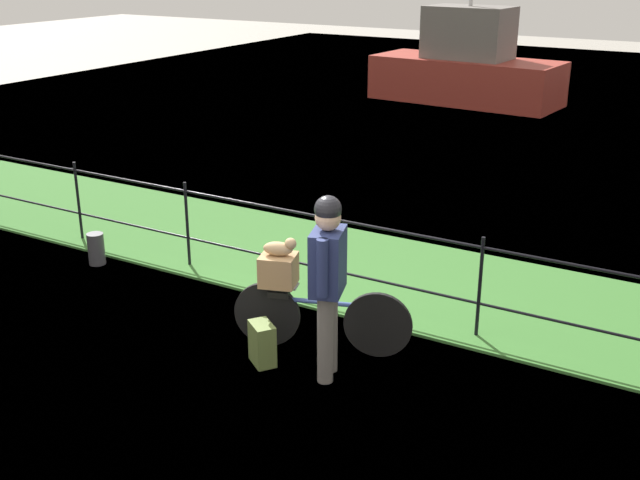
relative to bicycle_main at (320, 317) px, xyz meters
The scene contains 11 objects.
ground_plane 1.08m from the bicycle_main, 126.13° to the right, with size 60.00×60.00×0.00m, color gray.
grass_strip 2.04m from the bicycle_main, 107.43° to the left, with size 27.00×2.40×0.03m, color #38702D.
harbor_water 10.55m from the bicycle_main, 93.27° to the left, with size 30.00×30.00×0.00m, color #426684.
iron_fence 1.19m from the bicycle_main, 121.13° to the left, with size 18.04×0.04×1.05m.
bicycle_main is the anchor object (origin of this frame).
wooden_crate 0.60m from the bicycle_main, 161.87° to the right, with size 0.33×0.30×0.29m, color #A87F51.
terrier_dog 0.76m from the bicycle_main, 161.87° to the right, with size 0.32×0.22×0.18m.
cyclist_person 0.82m from the bicycle_main, 51.15° to the right, with size 0.37×0.52×1.68m.
backpack_on_paving 0.60m from the bicycle_main, 123.64° to the right, with size 0.28×0.18×0.40m, color olive.
mooring_bollard 3.46m from the bicycle_main, behind, with size 0.20×0.20×0.39m, color #38383D.
moored_boat_mid 13.34m from the bicycle_main, 104.82° to the left, with size 4.70×2.12×3.90m.
Camera 1 is at (3.96, -4.87, 3.59)m, focal length 43.89 mm.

